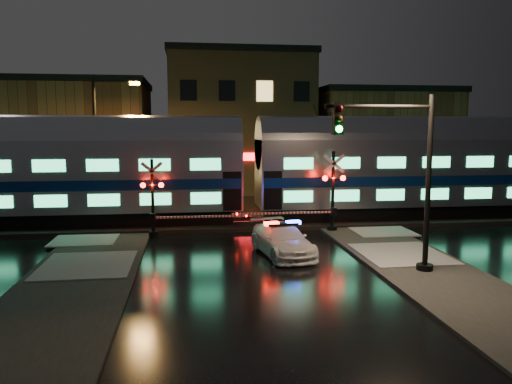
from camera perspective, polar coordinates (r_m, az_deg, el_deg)
The scene contains 13 objects.
ground at distance 23.58m, azimuth -1.50°, elevation -6.12°, with size 120.00×120.00×0.00m, color black.
ballast at distance 28.42m, azimuth -2.59°, elevation -3.56°, with size 90.00×4.20×0.24m, color black.
sidewalk_left at distance 18.11m, azimuth -20.57°, elevation -10.56°, with size 4.00×20.00×0.12m, color #2D2D2D.
sidewalk_right at distance 19.79m, azimuth 19.83°, elevation -9.01°, with size 4.00×20.00×0.12m, color #2D2D2D.
building_left at distance 46.04m, azimuth -21.02°, elevation 5.61°, with size 14.00×10.00×9.00m, color brown.
building_mid at distance 45.52m, azimuth -2.07°, elevation 7.64°, with size 12.00×11.00×11.50m, color brown.
building_right at distance 48.10m, azimuth 13.68°, elevation 5.64°, with size 12.00×10.00×8.50m, color brown.
train at distance 28.08m, azimuth -0.78°, elevation 3.04°, with size 51.00×3.12×5.92m.
police_car at distance 21.72m, azimuth 3.03°, elevation -5.48°, with size 2.56×4.81×1.49m.
crossing_signal_right at distance 26.36m, azimuth 8.07°, elevation -0.83°, with size 6.05×0.67×4.28m.
crossing_signal_left at distance 25.44m, azimuth -10.92°, elevation -1.51°, with size 5.58×0.65×3.95m.
traffic_light at distance 19.14m, azimuth 16.36°, elevation 1.27°, with size 4.33×0.75×6.69m.
streetlight at distance 32.26m, azimuth -17.36°, elevation 5.98°, with size 2.85×0.30×8.52m.
Camera 1 is at (-2.45, -22.80, 5.47)m, focal length 35.00 mm.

